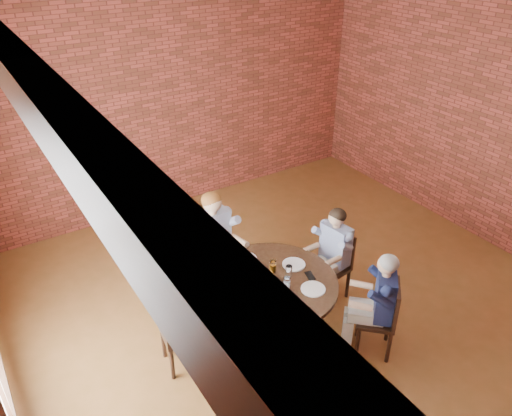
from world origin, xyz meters
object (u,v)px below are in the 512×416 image
chair_c (174,330)px  chair_e (383,316)px  smartphone (310,276)px  dining_table (270,297)px  diner_e (378,305)px  chair_a (335,262)px  diner_a (332,255)px  chair_d (284,377)px  diner_d (283,355)px  chair_b (212,253)px  diner_c (180,318)px  diner_b (216,245)px

chair_c → chair_e: 2.20m
chair_e → smartphone: chair_e is taller
dining_table → diner_e: bearing=-44.2°
chair_e → chair_a: bearing=-146.3°
chair_e → dining_table: bearing=-90.0°
dining_table → smartphone: bearing=-20.6°
diner_a → chair_d: size_ratio=1.27×
diner_d → chair_b: bearing=-72.2°
diner_c → chair_e: 2.13m
chair_c → diner_c: 0.15m
diner_b → diner_c: (-0.89, -0.86, -0.07)m
chair_c → diner_c: (0.07, -0.01, 0.14)m
diner_c → chair_e: size_ratio=1.40×
diner_b → chair_c: diner_b is taller
diner_e → diner_a: bearing=-145.8°
diner_a → diner_b: bearing=-135.8°
diner_c → chair_e: bearing=-110.0°
diner_c → diner_e: diner_e is taller
chair_a → chair_e: bearing=-18.6°
diner_c → chair_d: (0.52, -1.11, -0.10)m
chair_c → diner_c: bearing=-90.0°
chair_b → chair_e: bearing=-69.5°
chair_c → chair_d: bearing=-144.6°
diner_a → chair_d: 1.86m
diner_b → diner_e: diner_b is taller
diner_a → smartphone: diner_a is taller
chair_b → chair_c: (-0.95, -0.95, -0.03)m
dining_table → diner_d: size_ratio=1.04×
diner_c → smartphone: size_ratio=8.10×
diner_a → diner_b: diner_b is taller
diner_d → chair_e: (1.33, 0.04, -0.22)m
diner_a → chair_a: bearing=90.0°
diner_b → diner_e: 2.03m
diner_a → chair_c: size_ratio=1.40×
chair_d → diner_e: diner_e is taller
chair_b → smartphone: bearing=-73.1°
diner_d → smartphone: 1.14m
chair_c → chair_e: (1.96, -0.99, 0.00)m
chair_d → chair_e: 1.38m
chair_a → diner_a: diner_a is taller
diner_a → diner_e: diner_e is taller
chair_c → chair_a: bearing=-82.2°
chair_d → smartphone: (0.91, 0.82, 0.23)m
chair_a → chair_c: chair_c is taller
dining_table → chair_c: bearing=172.4°
chair_a → chair_c: bearing=-97.9°
chair_a → diner_e: 0.99m
diner_c → diner_e: bearing=-109.4°
diner_b → diner_d: (-0.33, -1.89, 0.01)m
chair_b → diner_c: 1.30m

